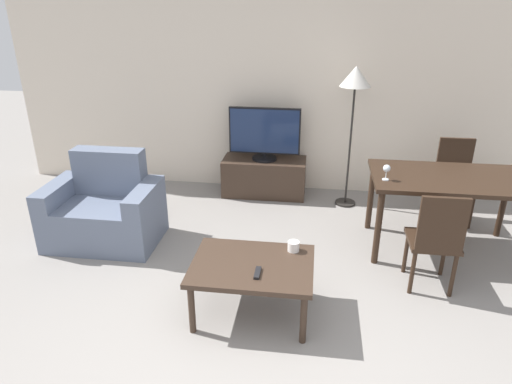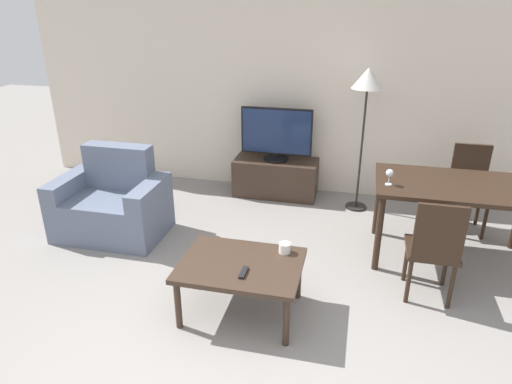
{
  "view_description": "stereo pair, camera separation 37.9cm",
  "coord_description": "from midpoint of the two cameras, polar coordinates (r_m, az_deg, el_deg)",
  "views": [
    {
      "loc": [
        0.39,
        -2.1,
        2.32
      ],
      "look_at": [
        -0.13,
        1.71,
        0.65
      ],
      "focal_mm": 32.0,
      "sensor_mm": 36.0,
      "label": 1
    },
    {
      "loc": [
        0.76,
        -2.03,
        2.32
      ],
      "look_at": [
        -0.13,
        1.71,
        0.65
      ],
      "focal_mm": 32.0,
      "sensor_mm": 36.0,
      "label": 2
    }
  ],
  "objects": [
    {
      "name": "dining_table",
      "position": [
        4.56,
        26.09,
        -0.16
      ],
      "size": [
        1.44,
        0.83,
        0.77
      ],
      "color": "black",
      "rests_on": "ground_plane"
    },
    {
      "name": "coffee_table",
      "position": [
        3.52,
        1.21,
        -9.64
      ],
      "size": [
        0.93,
        0.69,
        0.45
      ],
      "color": "#38281E",
      "rests_on": "ground_plane"
    },
    {
      "name": "tv_stand",
      "position": [
        5.69,
        4.38,
        1.82
      ],
      "size": [
        1.02,
        0.44,
        0.46
      ],
      "color": "#38281E",
      "rests_on": "ground_plane"
    },
    {
      "name": "floor_lamp",
      "position": [
        5.15,
        15.87,
        12.46
      ],
      "size": [
        0.34,
        0.34,
        1.62
      ],
      "color": "black",
      "rests_on": "ground_plane"
    },
    {
      "name": "wine_glass_left",
      "position": [
        4.24,
        18.86,
        2.1
      ],
      "size": [
        0.07,
        0.07,
        0.15
      ],
      "color": "silver",
      "rests_on": "dining_table"
    },
    {
      "name": "tv",
      "position": [
        5.51,
        4.55,
        7.16
      ],
      "size": [
        0.86,
        0.3,
        0.64
      ],
      "color": "black",
      "rests_on": "tv_stand"
    },
    {
      "name": "dining_chair_far",
      "position": [
        5.34,
        26.94,
        0.85
      ],
      "size": [
        0.4,
        0.4,
        0.9
      ],
      "color": "black",
      "rests_on": "ground_plane"
    },
    {
      "name": "wall_back",
      "position": [
        5.64,
        7.55,
        13.33
      ],
      "size": [
        6.89,
        0.06,
        2.7
      ],
      "color": "beige",
      "rests_on": "ground_plane"
    },
    {
      "name": "armchair",
      "position": [
        4.89,
        -15.39,
        -1.64
      ],
      "size": [
        1.08,
        0.72,
        0.9
      ],
      "color": "slate",
      "rests_on": "ground_plane"
    },
    {
      "name": "remote_primary",
      "position": [
        3.37,
        1.7,
        -10.12
      ],
      "size": [
        0.04,
        0.15,
        0.02
      ],
      "color": "black",
      "rests_on": "coffee_table"
    },
    {
      "name": "dining_chair_near",
      "position": [
        3.94,
        24.02,
        -6.3
      ],
      "size": [
        0.4,
        0.4,
        0.9
      ],
      "color": "black",
      "rests_on": "ground_plane"
    },
    {
      "name": "cup_white_near",
      "position": [
        3.63,
        6.62,
        -7.03
      ],
      "size": [
        0.09,
        0.09,
        0.08
      ],
      "color": "white",
      "rests_on": "coffee_table"
    }
  ]
}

